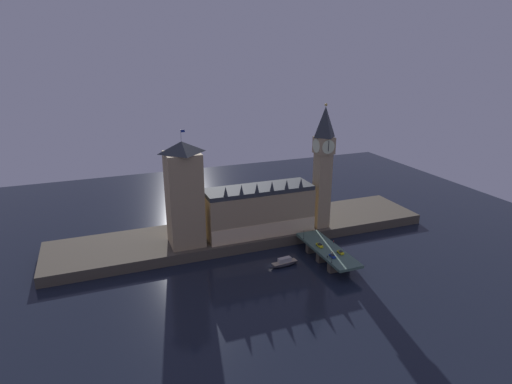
{
  "coord_description": "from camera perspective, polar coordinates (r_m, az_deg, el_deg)",
  "views": [
    {
      "loc": [
        -77.6,
        -179.38,
        104.45
      ],
      "look_at": [
        -0.5,
        20.0,
        33.64
      ],
      "focal_mm": 30.0,
      "sensor_mm": 36.0,
      "label": 1
    }
  ],
  "objects": [
    {
      "name": "bridge",
      "position": [
        227.65,
        9.48,
        -7.88
      ],
      "size": [
        13.45,
        46.0,
        7.03
      ],
      "color": "#476656",
      "rests_on": "ground_plane"
    },
    {
      "name": "victoria_tower",
      "position": [
        225.0,
        -9.56,
        -0.27
      ],
      "size": [
        17.81,
        17.81,
        61.78
      ],
      "color": "tan",
      "rests_on": "embankment"
    },
    {
      "name": "street_lamp_far",
      "position": [
        233.9,
        6.39,
        -5.39
      ],
      "size": [
        1.34,
        0.6,
        6.05
      ],
      "color": "#2D3333",
      "rests_on": "bridge"
    },
    {
      "name": "pedestrian_mid_walk",
      "position": [
        232.18,
        10.3,
        -6.54
      ],
      "size": [
        0.38,
        0.38,
        1.77
      ],
      "color": "black",
      "rests_on": "bridge"
    },
    {
      "name": "embankment",
      "position": [
        253.05,
        -1.45,
        -5.35
      ],
      "size": [
        220.0,
        42.0,
        5.67
      ],
      "color": "#4C4438",
      "rests_on": "ground_plane"
    },
    {
      "name": "boat_upstream",
      "position": [
        221.16,
        3.83,
        -9.42
      ],
      "size": [
        15.59,
        5.86,
        4.52
      ],
      "color": "#28282D",
      "rests_on": "ground_plane"
    },
    {
      "name": "parliament_hall",
      "position": [
        241.35,
        0.35,
        -2.4
      ],
      "size": [
        61.01,
        20.63,
        32.18
      ],
      "color": "tan",
      "rests_on": "embankment"
    },
    {
      "name": "street_lamp_near",
      "position": [
        210.83,
        10.09,
        -8.36
      ],
      "size": [
        1.34,
        0.6,
        6.0
      ],
      "color": "#2D3333",
      "rests_on": "bridge"
    },
    {
      "name": "car_northbound_lead",
      "position": [
        227.43,
        8.47,
        -7.04
      ],
      "size": [
        2.08,
        4.69,
        1.58
      ],
      "color": "yellow",
      "rests_on": "bridge"
    },
    {
      "name": "car_northbound_trail",
      "position": [
        217.5,
        10.15,
        -8.4
      ],
      "size": [
        1.96,
        3.99,
        1.41
      ],
      "color": "navy",
      "rests_on": "bridge"
    },
    {
      "name": "pedestrian_near_rail",
      "position": [
        215.84,
        9.5,
        -8.51
      ],
      "size": [
        0.38,
        0.38,
        1.69
      ],
      "color": "black",
      "rests_on": "bridge"
    },
    {
      "name": "clock_tower",
      "position": [
        245.08,
        8.93,
        3.75
      ],
      "size": [
        10.04,
        10.15,
        71.77
      ],
      "color": "tan",
      "rests_on": "embankment"
    },
    {
      "name": "ground_plane",
      "position": [
        221.6,
        2.02,
        -9.81
      ],
      "size": [
        400.0,
        400.0,
        0.0
      ],
      "primitive_type": "plane",
      "color": "black"
    },
    {
      "name": "car_southbound_lead",
      "position": [
        221.92,
        11.2,
        -7.89
      ],
      "size": [
        2.0,
        4.05,
        1.47
      ],
      "color": "yellow",
      "rests_on": "bridge"
    }
  ]
}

